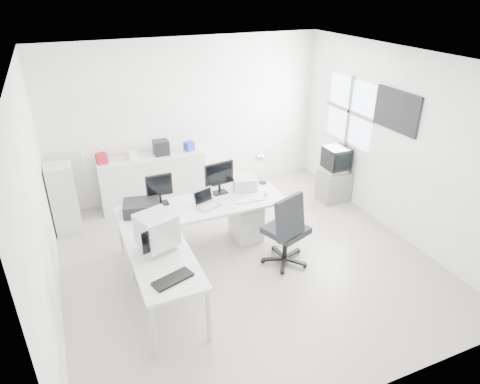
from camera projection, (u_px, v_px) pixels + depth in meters
name	position (u px, v px, depth m)	size (l,w,h in m)	color
floor	(245.00, 259.00, 6.19)	(5.00, 5.00, 0.01)	beige
ceiling	(247.00, 60.00, 4.93)	(5.00, 5.00, 0.01)	white
back_wall	(189.00, 119.00, 7.62)	(5.00, 0.02, 2.80)	white
left_wall	(38.00, 207.00, 4.68)	(0.02, 5.00, 2.80)	white
right_wall	(397.00, 144.00, 6.44)	(0.02, 5.00, 2.80)	white
window	(350.00, 111.00, 7.33)	(0.02, 1.20, 1.10)	white
wall_picture	(397.00, 111.00, 6.29)	(0.04, 0.90, 0.60)	black
main_desk	(204.00, 227.00, 6.28)	(2.40, 0.80, 0.75)	silver
side_desk	(166.00, 286.00, 5.08)	(0.70, 1.40, 0.75)	silver
drawer_pedestal	(246.00, 220.00, 6.60)	(0.40, 0.50, 0.60)	silver
inkjet_printer	(142.00, 207.00, 5.85)	(0.48, 0.38, 0.17)	black
lcd_monitor_small	(160.00, 189.00, 6.02)	(0.37, 0.21, 0.47)	black
lcd_monitor_large	(219.00, 178.00, 6.33)	(0.46, 0.18, 0.48)	black
laptop	(208.00, 200.00, 6.00)	(0.32, 0.33, 0.21)	#B7B7BA
white_keyboard	(249.00, 200.00, 6.21)	(0.44, 0.14, 0.02)	silver
white_mouse	(266.00, 194.00, 6.35)	(0.06, 0.06, 0.06)	silver
laser_printer	(245.00, 183.00, 6.51)	(0.34, 0.29, 0.20)	#AFAFAF
desk_lamp	(263.00, 169.00, 6.63)	(0.17, 0.17, 0.50)	silver
crt_monitor	(157.00, 231.00, 5.00)	(0.42, 0.42, 0.49)	#B7B7BA
black_keyboard	(173.00, 279.00, 4.57)	(0.44, 0.18, 0.03)	black
office_chair	(286.00, 227.00, 5.89)	(0.67, 0.67, 1.16)	#292B2E
tv_cabinet	(333.00, 186.00, 7.73)	(0.51, 0.42, 0.56)	slate
crt_tv	(336.00, 160.00, 7.51)	(0.50, 0.48, 0.45)	black
sideboard	(153.00, 180.00, 7.54)	(1.82, 0.45, 0.91)	silver
clutter_box_a	(102.00, 158.00, 7.02)	(0.17, 0.15, 0.17)	maroon
clutter_box_b	(132.00, 155.00, 7.20)	(0.13, 0.11, 0.13)	silver
clutter_box_c	(161.00, 148.00, 7.35)	(0.25, 0.23, 0.25)	black
clutter_box_d	(189.00, 146.00, 7.55)	(0.16, 0.14, 0.16)	#1730A2
clutter_bottle	(82.00, 159.00, 6.94)	(0.07, 0.07, 0.22)	silver
filing_cabinet	(64.00, 199.00, 6.67)	(0.39, 0.47, 1.12)	silver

